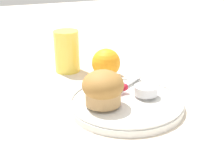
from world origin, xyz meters
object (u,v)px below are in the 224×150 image
Objects in this scene: butter_knife at (115,89)px; juice_glass at (67,51)px; muffin at (103,88)px; orange_fruit at (106,63)px.

juice_glass is (-0.05, 0.21, 0.04)m from butter_knife.
muffin reaches higher than orange_fruit.
juice_glass is (-0.08, 0.08, 0.02)m from orange_fruit.
juice_glass is at bearing 71.76° from butter_knife.
orange_fruit is 0.67× the size of juice_glass.
juice_glass reaches higher than butter_knife.
juice_glass is at bearing 136.15° from orange_fruit.
orange_fruit is at bearing -43.85° from juice_glass.
butter_knife is (0.05, 0.05, -0.03)m from muffin.
muffin is at bearing -89.42° from juice_glass.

